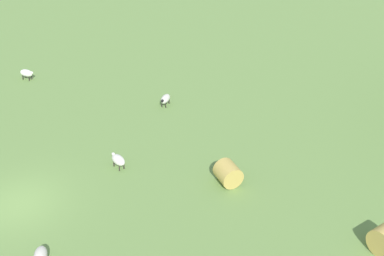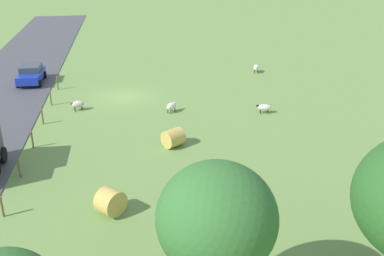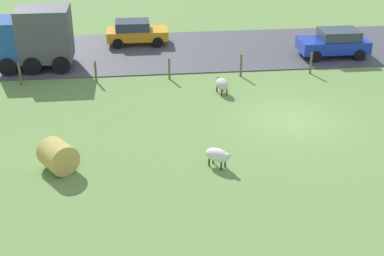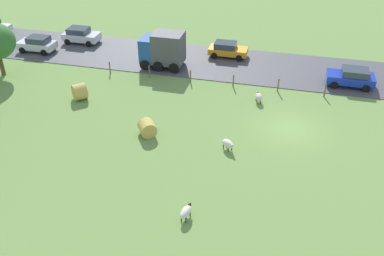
% 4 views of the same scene
% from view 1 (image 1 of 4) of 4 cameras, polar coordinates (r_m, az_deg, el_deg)
% --- Properties ---
extents(ground_plane, '(160.00, 160.00, 0.00)m').
position_cam_1_polar(ground_plane, '(26.59, -18.82, -8.10)').
color(ground_plane, '#6B8E47').
extents(sheep_0, '(1.17, 0.79, 0.78)m').
position_cam_1_polar(sheep_0, '(22.93, -16.71, -13.63)').
color(sheep_0, beige).
rests_on(sheep_0, ground_plane).
extents(sheep_1, '(0.75, 1.17, 0.77)m').
position_cam_1_polar(sheep_1, '(38.23, -18.15, 5.90)').
color(sheep_1, white).
rests_on(sheep_1, ground_plane).
extents(sheep_2, '(1.20, 0.68, 0.73)m').
position_cam_1_polar(sheep_2, '(33.05, -3.03, 3.29)').
color(sheep_2, silver).
rests_on(sheep_2, ground_plane).
extents(sheep_3, '(1.04, 1.09, 0.76)m').
position_cam_1_polar(sheep_3, '(27.55, -8.32, -3.57)').
color(sheep_3, silver).
rests_on(sheep_3, ground_plane).
extents(hay_bale_0, '(1.66, 1.65, 1.18)m').
position_cam_1_polar(hay_bale_0, '(26.20, 4.10, -5.13)').
color(hay_bale_0, tan).
rests_on(hay_bale_0, ground_plane).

